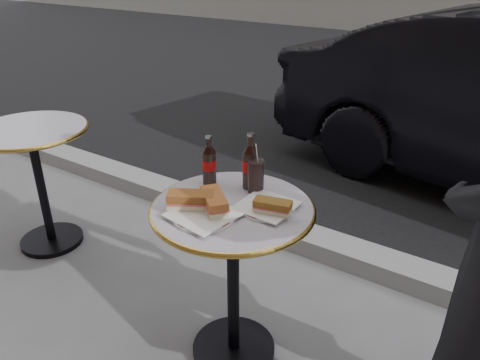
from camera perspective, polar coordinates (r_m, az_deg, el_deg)
The scene contains 13 objects.
ground at distance 2.20m, azimuth -0.77°, elevation -20.03°, with size 80.00×80.00×0.00m, color slate.
asphalt_road at distance 6.51m, azimuth 25.25°, elevation 9.61°, with size 40.00×8.00×0.00m, color black.
curb at distance 2.79m, azimuth 9.81°, elevation -7.81°, with size 40.00×0.20×0.12m, color gray.
bistro_table at distance 1.95m, azimuth -0.83°, elevation -12.58°, with size 0.62×0.62×0.73m, color #BAB2C4, non-canonical shape.
bistro_table_second at distance 2.91m, azimuth -23.05°, elevation -0.92°, with size 0.62×0.62×0.73m, color #BAB2C4, non-canonical shape.
plate_left at distance 1.68m, azimuth -4.43°, elevation -4.39°, with size 0.23×0.23×0.01m, color white.
plate_right at distance 1.73m, azimuth 3.26°, elevation -3.34°, with size 0.21×0.21×0.01m, color white.
sandwich_left_a at distance 1.70m, azimuth -6.00°, elevation -2.55°, with size 0.17×0.08×0.06m, color brown.
sandwich_left_b at distance 1.69m, azimuth -3.18°, elevation -2.75°, with size 0.17×0.08×0.06m, color #B5612E.
sandwich_right at distance 1.67m, azimuth 3.98°, elevation -3.33°, with size 0.13×0.06×0.05m, color brown.
cola_bottle_left at distance 1.87m, azimuth -3.80°, elevation 2.43°, with size 0.06×0.06×0.21m, color black, non-canonical shape.
cola_bottle_right at distance 1.83m, azimuth 1.27°, elevation 2.35°, with size 0.07×0.07×0.23m, color black, non-canonical shape.
cola_glass at distance 1.82m, azimuth 1.95°, elevation 0.47°, with size 0.07×0.07×0.13m, color black.
Camera 1 is at (0.87, -1.25, 1.59)m, focal length 35.00 mm.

